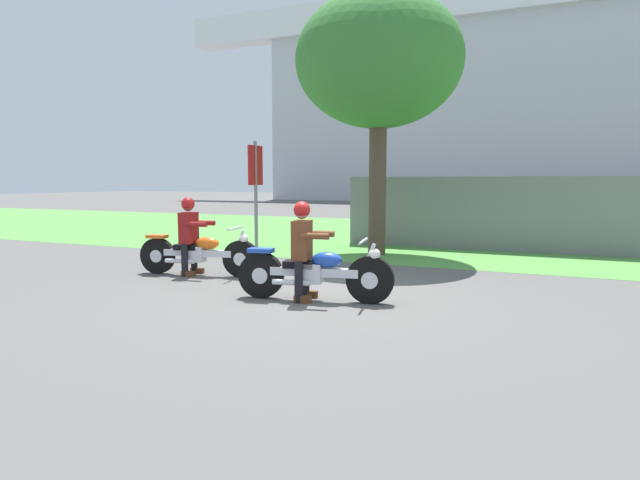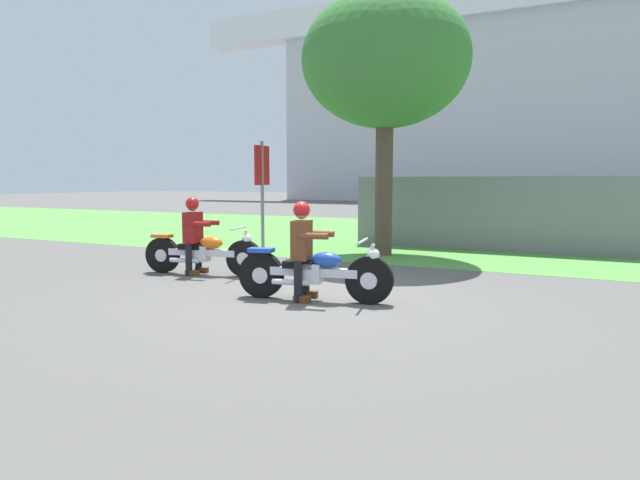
{
  "view_description": "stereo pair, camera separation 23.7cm",
  "coord_description": "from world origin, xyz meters",
  "views": [
    {
      "loc": [
        3.19,
        -7.02,
        1.71
      ],
      "look_at": [
        0.09,
        -0.0,
        0.85
      ],
      "focal_mm": 30.05,
      "sensor_mm": 36.0,
      "label": 1
    },
    {
      "loc": [
        3.41,
        -6.92,
        1.71
      ],
      "look_at": [
        0.09,
        -0.0,
        0.85
      ],
      "focal_mm": 30.05,
      "sensor_mm": 36.0,
      "label": 2
    }
  ],
  "objects": [
    {
      "name": "fence_segment",
      "position": [
        1.62,
        6.48,
        0.9
      ],
      "size": [
        7.0,
        0.06,
        1.8
      ],
      "primitive_type": "cube",
      "color": "slate",
      "rests_on": "ground"
    },
    {
      "name": "rider_lead",
      "position": [
        -0.07,
        -0.23,
        0.83
      ],
      "size": [
        0.6,
        0.53,
        1.41
      ],
      "rotation": [
        0.0,
        0.0,
        0.18
      ],
      "color": "black",
      "rests_on": "ground"
    },
    {
      "name": "ground",
      "position": [
        0.0,
        0.0,
        0.0
      ],
      "size": [
        120.0,
        120.0,
        0.0
      ],
      "primitive_type": "plane",
      "color": "#565451"
    },
    {
      "name": "stadium_facade",
      "position": [
        5.15,
        38.83,
        6.88
      ],
      "size": [
        50.09,
        8.0,
        13.75
      ],
      "primitive_type": "cube",
      "color": "silver",
      "rests_on": "ground"
    },
    {
      "name": "sign_banner",
      "position": [
        -3.17,
        3.7,
        1.72
      ],
      "size": [
        0.08,
        0.6,
        2.6
      ],
      "color": "gray",
      "rests_on": "ground"
    },
    {
      "name": "grass_verge",
      "position": [
        0.0,
        9.35,
        0.0
      ],
      "size": [
        60.0,
        12.0,
        0.01
      ],
      "primitive_type": "cube",
      "color": "#549342",
      "rests_on": "ground"
    },
    {
      "name": "motorcycle_lead",
      "position": [
        0.1,
        -0.2,
        0.4
      ],
      "size": [
        2.25,
        0.73,
        0.89
      ],
      "rotation": [
        0.0,
        0.0,
        0.18
      ],
      "color": "black",
      "rests_on": "ground"
    },
    {
      "name": "tree_roadside",
      "position": [
        -0.57,
        4.74,
        4.33
      ],
      "size": [
        3.74,
        3.74,
        5.86
      ],
      "color": "brown",
      "rests_on": "ground"
    },
    {
      "name": "motorcycle_follow",
      "position": [
        -2.66,
        0.82,
        0.4
      ],
      "size": [
        2.27,
        0.74,
        0.89
      ],
      "rotation": [
        0.0,
        0.0,
        0.18
      ],
      "color": "black",
      "rests_on": "ground"
    },
    {
      "name": "rider_follow",
      "position": [
        -2.83,
        0.79,
        0.82
      ],
      "size": [
        0.6,
        0.53,
        1.41
      ],
      "rotation": [
        0.0,
        0.0,
        0.18
      ],
      "color": "black",
      "rests_on": "ground"
    }
  ]
}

